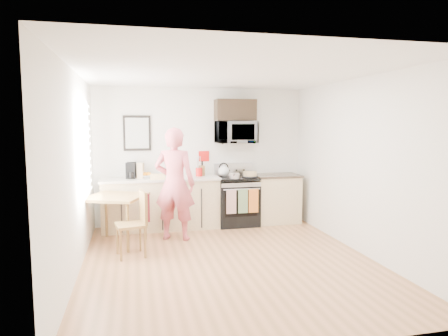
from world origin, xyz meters
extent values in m
plane|color=#946239|center=(0.00, 0.00, 0.00)|extent=(4.60, 4.60, 0.00)
cube|color=white|center=(0.00, 2.30, 1.30)|extent=(4.00, 0.04, 2.60)
cube|color=white|center=(0.00, -2.30, 1.30)|extent=(4.00, 0.04, 2.60)
cube|color=white|center=(-2.00, 0.00, 1.30)|extent=(0.04, 4.60, 2.60)
cube|color=white|center=(2.00, 0.00, 1.30)|extent=(0.04, 4.60, 2.60)
cube|color=white|center=(0.00, 0.00, 2.60)|extent=(4.00, 4.60, 0.04)
cube|color=white|center=(-1.98, 0.80, 1.55)|extent=(0.02, 1.40, 1.50)
cube|color=white|center=(-1.97, 0.80, 1.55)|extent=(0.01, 1.30, 1.40)
cube|color=tan|center=(-0.80, 2.00, 0.45)|extent=(2.10, 0.60, 0.90)
cube|color=beige|center=(-0.80, 2.00, 0.92)|extent=(2.14, 0.64, 0.04)
cube|color=tan|center=(1.43, 2.00, 0.45)|extent=(0.84, 0.60, 0.90)
cube|color=black|center=(1.43, 2.00, 0.92)|extent=(0.88, 0.64, 0.04)
cube|color=black|center=(0.63, 1.97, 0.39)|extent=(0.76, 0.65, 0.77)
cube|color=black|center=(0.63, 1.66, 0.45)|extent=(0.61, 0.02, 0.45)
cube|color=#AFB0B4|center=(0.63, 1.66, 0.78)|extent=(0.74, 0.02, 0.14)
cylinder|color=#AFB0B4|center=(0.63, 1.61, 0.74)|extent=(0.68, 0.02, 0.02)
cube|color=black|center=(0.63, 1.97, 0.90)|extent=(0.76, 0.65, 0.04)
cube|color=#AFB0B4|center=(0.63, 2.25, 1.04)|extent=(0.76, 0.08, 0.24)
cube|color=silver|center=(0.43, 1.61, 0.52)|extent=(0.18, 0.02, 0.44)
cube|color=#637C52|center=(0.65, 1.61, 0.52)|extent=(0.18, 0.02, 0.44)
cube|color=#C85F1E|center=(0.85, 1.61, 0.52)|extent=(0.18, 0.02, 0.44)
imported|color=#AFB0B4|center=(0.63, 2.08, 1.76)|extent=(0.76, 0.51, 0.42)
cube|color=black|center=(0.63, 2.12, 2.18)|extent=(0.76, 0.35, 0.40)
cube|color=black|center=(-1.20, 2.28, 1.75)|extent=(0.50, 0.03, 0.65)
cube|color=#A1A79D|center=(-1.20, 2.26, 1.75)|extent=(0.42, 0.01, 0.56)
cube|color=#B7120F|center=(0.05, 2.28, 1.30)|extent=(0.20, 0.02, 0.20)
imported|color=#BE343D|center=(-0.62, 1.25, 0.93)|extent=(0.80, 0.66, 1.87)
cube|color=brown|center=(-1.57, 1.17, 0.77)|extent=(0.84, 0.84, 0.04)
cylinder|color=brown|center=(-2.02, 0.99, 0.37)|extent=(0.05, 0.05, 0.75)
cylinder|color=brown|center=(-1.39, 0.72, 0.37)|extent=(0.05, 0.05, 0.75)
cylinder|color=brown|center=(-1.75, 1.63, 0.37)|extent=(0.05, 0.05, 0.75)
cylinder|color=brown|center=(-1.11, 1.35, 0.37)|extent=(0.05, 0.05, 0.75)
cube|color=brown|center=(-1.34, 0.53, 0.46)|extent=(0.47, 0.47, 0.04)
cube|color=brown|center=(-1.15, 0.56, 0.71)|extent=(0.11, 0.40, 0.48)
cube|color=#540E17|center=(-1.13, 0.57, 0.72)|extent=(0.12, 0.37, 0.40)
cylinder|color=brown|center=(-1.48, 0.33, 0.22)|extent=(0.03, 0.03, 0.44)
cylinder|color=brown|center=(-1.14, 0.39, 0.22)|extent=(0.03, 0.03, 0.44)
cylinder|color=brown|center=(-1.54, 0.66, 0.22)|extent=(0.03, 0.03, 0.44)
cylinder|color=brown|center=(-1.20, 0.73, 0.22)|extent=(0.03, 0.03, 0.44)
cube|color=brown|center=(-0.01, 2.17, 1.04)|extent=(0.10, 0.13, 0.19)
cylinder|color=#B7120F|center=(-0.08, 2.10, 1.02)|extent=(0.13, 0.13, 0.16)
imported|color=white|center=(-1.05, 2.07, 0.97)|extent=(0.29, 0.29, 0.06)
cube|color=tan|center=(-1.16, 2.02, 1.08)|extent=(0.14, 0.14, 0.28)
cube|color=black|center=(-1.32, 2.05, 1.09)|extent=(0.20, 0.23, 0.29)
cylinder|color=black|center=(-1.32, 1.96, 1.01)|extent=(0.11, 0.11, 0.11)
cube|color=tan|center=(-0.86, 1.83, 0.99)|extent=(0.28, 0.16, 0.10)
cylinder|color=black|center=(0.86, 1.87, 0.93)|extent=(0.30, 0.30, 0.02)
cylinder|color=tan|center=(0.86, 1.87, 0.99)|extent=(0.25, 0.25, 0.08)
sphere|color=white|center=(0.39, 2.05, 1.03)|extent=(0.21, 0.21, 0.21)
cone|color=white|center=(0.39, 2.05, 1.14)|extent=(0.07, 0.07, 0.07)
torus|color=black|center=(0.39, 2.05, 1.10)|extent=(0.19, 0.02, 0.19)
cylinder|color=#AFB0B4|center=(0.53, 1.75, 0.97)|extent=(0.19, 0.19, 0.09)
cylinder|color=black|center=(0.48, 1.62, 1.01)|extent=(0.07, 0.17, 0.02)
camera|label=1|loc=(-1.28, -5.28, 1.91)|focal=32.00mm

